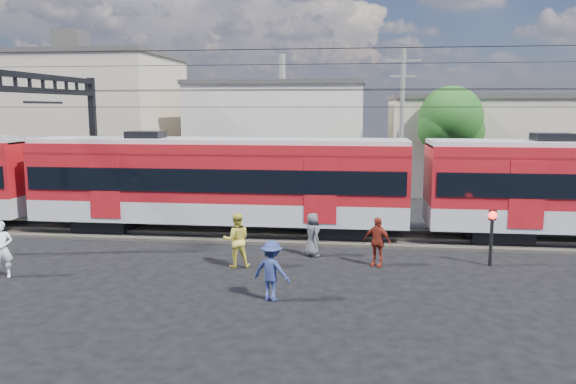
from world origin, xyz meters
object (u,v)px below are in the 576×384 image
object	(u,v)px
pedestrian_a	(2,249)
pedestrian_c	(272,271)
crossing_signal	(492,227)
commuter_train	(224,180)

from	to	relation	value
pedestrian_a	pedestrian_c	xyz separation A→B (m)	(9.03, -1.11, -0.06)
crossing_signal	commuter_train	bearing A→B (deg)	160.59
commuter_train	crossing_signal	distance (m)	11.05
pedestrian_a	crossing_signal	world-z (taller)	crossing_signal
pedestrian_c	crossing_signal	world-z (taller)	crossing_signal
crossing_signal	pedestrian_a	bearing A→B (deg)	-168.27
pedestrian_a	pedestrian_c	world-z (taller)	pedestrian_a
commuter_train	pedestrian_c	size ratio (longest dim) A/B	28.73
commuter_train	pedestrian_a	xyz separation A→B (m)	(-5.70, -6.99, -1.47)
pedestrian_a	pedestrian_c	size ratio (longest dim) A/B	1.07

